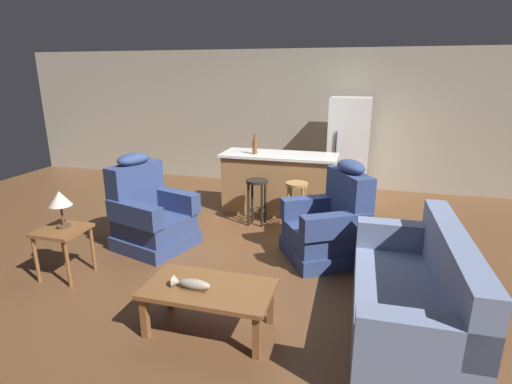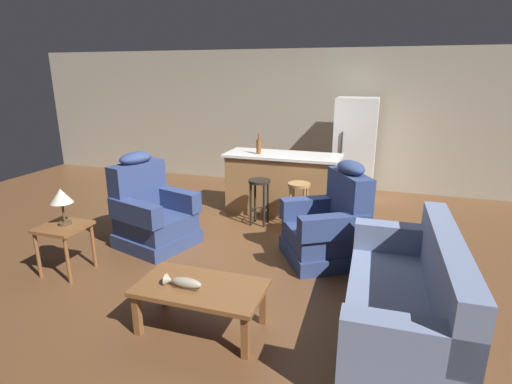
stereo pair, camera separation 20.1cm
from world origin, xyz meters
name	(u,v)px [view 2 (the right image)]	position (x,y,z in m)	size (l,w,h in m)	color
ground_plane	(256,244)	(0.00, 0.00, 0.00)	(12.00, 12.00, 0.00)	brown
back_wall	(306,119)	(0.00, 3.12, 1.30)	(12.00, 0.05, 2.60)	#A89E89
coffee_table	(201,291)	(0.10, -1.85, 0.36)	(1.10, 0.60, 0.42)	brown
fish_figurine	(183,283)	(-0.03, -1.92, 0.46)	(0.34, 0.10, 0.10)	#4C3823
couch	(407,302)	(1.78, -1.44, 0.34)	(0.88, 1.92, 0.94)	#707FA3
recliner_near_lamp	(151,213)	(-1.31, -0.38, 0.42)	(1.05, 1.05, 1.20)	navy
recliner_near_island	(330,226)	(0.96, -0.13, 0.42)	(1.15, 1.15, 1.20)	navy
end_table	(64,234)	(-1.79, -1.37, 0.46)	(0.48, 0.48, 0.56)	brown
table_lamp	(61,198)	(-1.79, -1.33, 0.87)	(0.24, 0.24, 0.41)	#4C3823
kitchen_island	(282,183)	(0.00, 1.35, 0.48)	(1.80, 0.70, 0.95)	#9E7042
bar_stool_left	(259,194)	(-0.18, 0.72, 0.47)	(0.32, 0.32, 0.68)	black
bar_stool_right	(299,197)	(0.40, 0.72, 0.47)	(0.32, 0.32, 0.68)	#A87A47
refrigerator	(355,149)	(1.00, 2.55, 0.88)	(0.70, 0.69, 1.76)	white
bottle_tall_green	(259,146)	(-0.36, 1.25, 1.07)	(0.07, 0.07, 0.32)	brown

